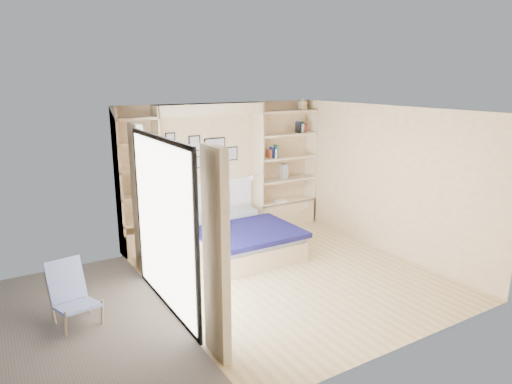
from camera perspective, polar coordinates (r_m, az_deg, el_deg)
ground at (r=7.15m, az=4.25°, el=-10.22°), size 4.50×4.50×0.00m
room_shell at (r=7.84m, az=-4.36°, el=0.33°), size 4.50×4.50×4.50m
bed at (r=7.91m, az=-2.07°, el=-5.65°), size 1.61×2.01×1.07m
photo_gallery at (r=8.33m, az=-7.04°, el=4.78°), size 1.48×0.02×0.82m
reading_lamps at (r=8.29m, az=-5.34°, el=1.24°), size 1.92×0.12×0.15m
shelf_decor at (r=8.91m, az=2.30°, el=5.96°), size 3.54×0.23×2.03m
deck at (r=6.05m, az=-26.16°, el=-16.54°), size 3.20×4.00×0.05m
deck_chair at (r=6.16m, az=-22.02°, el=-11.72°), size 0.57×0.82×0.77m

